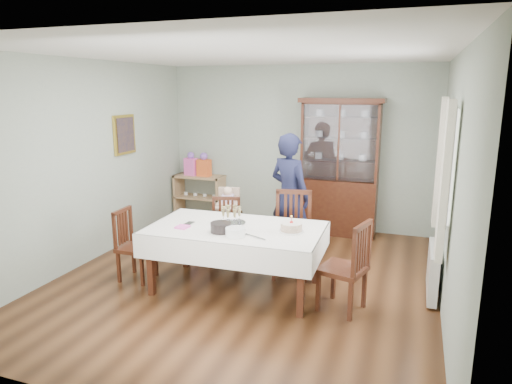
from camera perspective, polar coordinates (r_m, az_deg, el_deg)
The scene contains 25 objects.
floor at distance 5.77m, azimuth -1.28°, elevation -10.88°, with size 5.00×5.00×0.00m, color #593319.
room_shell at distance 5.82m, azimuth 0.50°, elevation 6.75°, with size 5.00×5.00×5.00m.
dining_table at distance 5.39m, azimuth -2.51°, elevation -8.22°, with size 2.04×1.21×0.76m.
china_cabinet at distance 7.38m, azimuth 10.42°, elevation 3.29°, with size 1.30×0.48×2.18m.
sideboard at distance 8.30m, azimuth -7.04°, elevation -0.63°, with size 0.90×0.38×0.80m.
picture_frame at distance 7.08m, azimuth -16.13°, elevation 6.90°, with size 0.04×0.48×0.58m, color gold.
window at distance 5.31m, azimuth 22.97°, elevation 3.46°, with size 0.04×1.02×1.22m, color white.
curtain_left at distance 4.71m, azimuth 22.53°, elevation 1.18°, with size 0.07×0.30×1.55m, color silver.
curtain_right at distance 5.93m, azimuth 21.99°, elevation 3.45°, with size 0.07×0.30×1.55m, color silver.
radiator at distance 5.62m, azimuth 21.23°, elevation -9.15°, with size 0.10×0.80×0.55m, color white.
chair_far_left at distance 6.19m, azimuth -3.90°, elevation -6.60°, with size 0.49×0.49×0.89m.
chair_far_right at distance 5.82m, azimuth 4.45°, elevation -7.35°, with size 0.55×0.55×1.06m.
chair_end_left at distance 5.89m, azimuth -14.75°, elevation -8.07°, with size 0.41×0.41×0.88m.
chair_end_right at distance 5.02m, azimuth 10.88°, elevation -11.22°, with size 0.55×0.55×0.99m.
woman at distance 6.32m, azimuth 4.22°, elevation -0.48°, with size 0.63×0.42×1.74m, color black.
high_chair at distance 6.67m, azimuth -3.48°, elevation -4.19°, with size 0.50×0.50×0.94m.
champagne_tray at distance 5.38m, azimuth -3.09°, elevation -3.33°, with size 0.34×0.34×0.20m.
birthday_cake at distance 5.10m, azimuth 4.43°, elevation -4.44°, with size 0.28×0.28×0.19m.
plate_stack_dark at distance 5.09m, azimuth -4.42°, elevation -4.43°, with size 0.23×0.23×0.11m, color black.
plate_stack_white at distance 4.94m, azimuth -2.59°, elevation -5.03°, with size 0.22×0.22×0.09m, color white.
napkin_stack at distance 5.31m, azimuth -9.18°, elevation -4.33°, with size 0.14×0.14×0.02m, color #FF5DC3.
cutlery at distance 5.46m, azimuth -8.71°, elevation -3.86°, with size 0.11×0.16×0.01m, color silver, non-canonical shape.
cake_knife at distance 4.91m, azimuth -0.13°, elevation -5.61°, with size 0.30×0.03×0.01m, color silver.
gift_bag_pink at distance 8.24m, azimuth -8.12°, elevation 3.38°, with size 0.25×0.19×0.42m.
gift_bag_orange at distance 8.12m, azimuth -6.51°, elevation 3.30°, with size 0.24×0.18×0.42m.
Camera 1 is at (1.88, -4.94, 2.32)m, focal length 32.00 mm.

